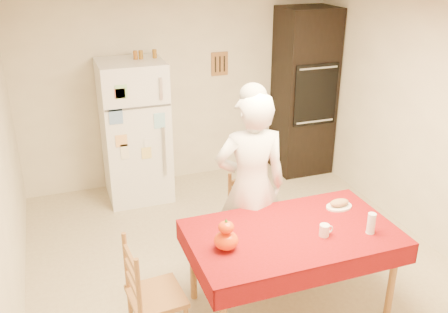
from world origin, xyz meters
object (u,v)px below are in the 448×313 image
chair_far (251,214)px  wine_glass (371,223)px  seated_woman (251,187)px  coffee_mug (324,230)px  oven_cabinet (304,92)px  dining_table (292,238)px  pumpkin_lower (226,240)px  refrigerator (135,131)px  chair_left (148,292)px  bread_plate (339,207)px

chair_far → wine_glass: 1.24m
chair_far → seated_woman: seated_woman is taller
coffee_mug → oven_cabinet: bearing=65.3°
oven_cabinet → dining_table: (-1.46, -2.58, -0.41)m
oven_cabinet → dining_table: 2.99m
pumpkin_lower → refrigerator: bearing=95.0°
dining_table → wine_glass: (0.58, -0.23, 0.16)m
coffee_mug → wine_glass: 0.39m
oven_cabinet → coffee_mug: bearing=-114.7°
coffee_mug → chair_far: bearing=104.3°
chair_far → seated_woman: (-0.09, -0.19, 0.39)m
oven_cabinet → chair_far: size_ratio=2.32×
refrigerator → chair_left: 2.63m
seated_woman → coffee_mug: seated_woman is taller
dining_table → chair_left: size_ratio=1.79×
chair_far → wine_glass: chair_far is taller
refrigerator → bread_plate: 2.70m
chair_far → pumpkin_lower: 1.06m
seated_woman → bread_plate: 0.80m
chair_far → chair_left: size_ratio=1.00×
pumpkin_lower → bread_plate: (1.16, 0.27, -0.06)m
dining_table → chair_left: 1.23m
seated_woman → dining_table: bearing=110.7°
chair_far → coffee_mug: size_ratio=9.50×
seated_woman → pumpkin_lower: (-0.47, -0.65, -0.07)m
oven_cabinet → seated_woman: bearing=-128.6°
oven_cabinet → wine_glass: (-0.88, -2.81, -0.25)m
chair_far → seated_woman: 0.45m
bread_plate → pumpkin_lower: bearing=-167.0°
pumpkin_lower → chair_far: bearing=56.2°
coffee_mug → wine_glass: (0.38, -0.09, 0.04)m
dining_table → coffee_mug: coffee_mug is taller
oven_cabinet → dining_table: bearing=-119.5°
wine_glass → dining_table: bearing=158.2°
refrigerator → bread_plate: size_ratio=7.08×
wine_glass → refrigerator: bearing=116.9°
chair_left → bread_plate: (1.79, 0.26, 0.26)m
coffee_mug → pumpkin_lower: pumpkin_lower is taller
refrigerator → wine_glass: bearing=-63.1°
coffee_mug → pumpkin_lower: size_ratio=0.52×
refrigerator → pumpkin_lower: (0.22, -2.59, -0.02)m
pumpkin_lower → wine_glass: (1.18, -0.18, 0.02)m
oven_cabinet → refrigerator: bearing=-178.8°
coffee_mug → wine_glass: wine_glass is taller
refrigerator → dining_table: refrigerator is taller
chair_left → coffee_mug: 1.46m
wine_glass → bread_plate: bearing=91.7°
refrigerator → wine_glass: size_ratio=9.66×
oven_cabinet → seated_woman: size_ratio=1.22×
refrigerator → coffee_mug: refrigerator is taller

